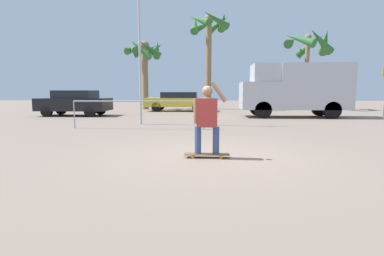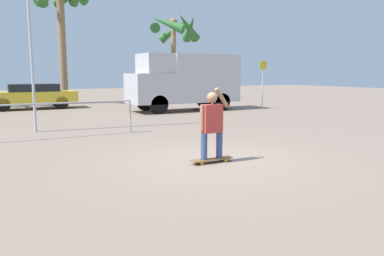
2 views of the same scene
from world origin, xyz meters
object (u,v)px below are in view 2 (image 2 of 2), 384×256
at_px(camper_van, 185,80).
at_px(parked_car_yellow, 32,95).
at_px(street_sign, 263,78).
at_px(person_skateboarder, 212,122).
at_px(skateboard, 212,159).
at_px(palm_tree_center_background, 61,5).
at_px(palm_tree_near_van, 175,30).

height_order(camper_van, parked_car_yellow, camper_van).
distance_m(camper_van, street_sign, 4.28).
height_order(person_skateboarder, street_sign, street_sign).
relative_size(skateboard, camper_van, 0.17).
bearing_deg(palm_tree_center_background, camper_van, -57.06).
relative_size(person_skateboarder, street_sign, 0.60).
xyz_separation_m(parked_car_yellow, palm_tree_center_background, (2.18, 2.77, 5.34)).
bearing_deg(camper_van, palm_tree_near_van, 68.12).
bearing_deg(person_skateboarder, skateboard, 0.00).
distance_m(person_skateboarder, palm_tree_center_background, 18.62).
bearing_deg(person_skateboarder, street_sign, 46.31).
relative_size(parked_car_yellow, palm_tree_near_van, 0.75).
distance_m(palm_tree_near_van, street_sign, 9.16).
xyz_separation_m(palm_tree_near_van, palm_tree_center_background, (-7.71, 0.10, 1.10)).
distance_m(person_skateboarder, camper_van, 11.56).
bearing_deg(palm_tree_near_van, palm_tree_center_background, 179.26).
xyz_separation_m(skateboard, parked_car_yellow, (-2.17, 15.11, 0.67)).
distance_m(camper_van, palm_tree_center_background, 9.88).
height_order(camper_van, palm_tree_near_van, palm_tree_near_van).
bearing_deg(palm_tree_near_van, skateboard, -113.45).
relative_size(person_skateboarder, camper_van, 0.27).
relative_size(parked_car_yellow, palm_tree_center_background, 0.61).
bearing_deg(palm_tree_near_van, parked_car_yellow, -164.89).
height_order(skateboard, person_skateboarder, person_skateboarder).
xyz_separation_m(skateboard, person_skateboarder, (-0.00, -0.00, 0.84)).
bearing_deg(camper_van, palm_tree_center_background, 122.94).
xyz_separation_m(camper_van, palm_tree_center_background, (-4.78, 7.38, 4.50)).
height_order(person_skateboarder, palm_tree_center_background, palm_tree_center_background).
bearing_deg(parked_car_yellow, skateboard, -81.83).
bearing_deg(palm_tree_near_van, person_skateboarder, -113.46).
distance_m(skateboard, palm_tree_center_background, 18.87).
xyz_separation_m(person_skateboarder, parked_car_yellow, (-2.17, 15.11, -0.16)).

